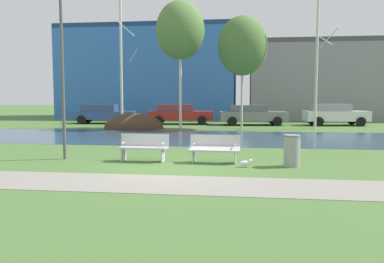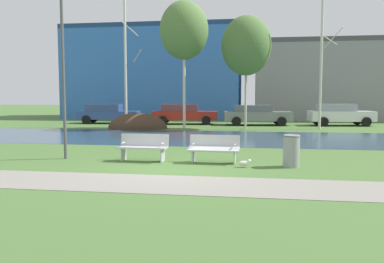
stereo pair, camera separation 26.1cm
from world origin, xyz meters
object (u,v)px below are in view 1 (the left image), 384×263
(bench_right, at_px, (214,148))
(bench_left, at_px, (143,147))
(trash_bin, at_px, (292,150))
(parked_sedan_second_red, at_px, (180,114))
(parked_wagon_fourth_white, at_px, (335,114))
(parked_van_nearest_blue, at_px, (103,113))
(streetlamp, at_px, (61,34))
(seagull, at_px, (246,163))
(parked_hatch_third_grey, at_px, (252,114))

(bench_right, bearing_deg, bench_left, 180.00)
(bench_right, bearing_deg, trash_bin, -9.37)
(parked_sedan_second_red, distance_m, parked_wagon_fourth_white, 10.99)
(parked_van_nearest_blue, bearing_deg, bench_right, -59.75)
(bench_right, height_order, parked_wagon_fourth_white, parked_wagon_fourth_white)
(streetlamp, bearing_deg, parked_sedan_second_red, 85.93)
(seagull, distance_m, streetlamp, 7.22)
(seagull, distance_m, parked_sedan_second_red, 17.91)
(parked_hatch_third_grey, bearing_deg, bench_left, -102.82)
(bench_left, relative_size, bench_right, 1.00)
(streetlamp, bearing_deg, seagull, -7.13)
(bench_right, xyz_separation_m, parked_van_nearest_blue, (-9.62, 16.49, 0.29))
(parked_van_nearest_blue, height_order, parked_sedan_second_red, parked_sedan_second_red)
(trash_bin, bearing_deg, parked_wagon_fourth_white, 74.26)
(parked_wagon_fourth_white, bearing_deg, parked_van_nearest_blue, -179.26)
(streetlamp, distance_m, parked_sedan_second_red, 16.87)
(trash_bin, distance_m, parked_sedan_second_red, 18.04)
(streetlamp, relative_size, parked_wagon_fourth_white, 1.41)
(bench_left, height_order, streetlamp, streetlamp)
(seagull, height_order, parked_van_nearest_blue, parked_van_nearest_blue)
(bench_right, bearing_deg, parked_wagon_fourth_white, 66.80)
(trash_bin, xyz_separation_m, seagull, (-1.35, -0.29, -0.36))
(seagull, bearing_deg, trash_bin, 12.18)
(parked_van_nearest_blue, bearing_deg, seagull, -58.30)
(bench_right, height_order, streetlamp, streetlamp)
(seagull, distance_m, parked_wagon_fourth_white, 18.46)
(bench_right, distance_m, trash_bin, 2.37)
(bench_left, height_order, bench_right, same)
(trash_bin, xyz_separation_m, parked_wagon_fourth_white, (4.82, 17.09, 0.30))
(parked_van_nearest_blue, height_order, parked_hatch_third_grey, parked_van_nearest_blue)
(parked_wagon_fourth_white, bearing_deg, parked_sedan_second_red, -179.26)
(bench_left, distance_m, trash_bin, 4.65)
(bench_right, distance_m, parked_wagon_fourth_white, 18.18)
(trash_bin, relative_size, streetlamp, 0.15)
(trash_bin, distance_m, seagull, 1.43)
(streetlamp, bearing_deg, parked_van_nearest_blue, 105.70)
(seagull, relative_size, parked_wagon_fourth_white, 0.09)
(bench_left, distance_m, parked_sedan_second_red, 16.63)
(bench_right, xyz_separation_m, parked_sedan_second_red, (-3.83, 16.56, 0.30))
(parked_sedan_second_red, xyz_separation_m, parked_wagon_fourth_white, (10.99, 0.14, 0.03))
(trash_bin, height_order, streetlamp, streetlamp)
(trash_bin, bearing_deg, parked_van_nearest_blue, 125.32)
(parked_van_nearest_blue, relative_size, parked_sedan_second_red, 0.96)
(bench_right, bearing_deg, parked_sedan_second_red, 103.01)
(bench_left, bearing_deg, parked_van_nearest_blue, 113.94)
(bench_left, height_order, parked_hatch_third_grey, parked_hatch_third_grey)
(bench_right, relative_size, parked_hatch_third_grey, 0.33)
(parked_sedan_second_red, distance_m, parked_hatch_third_grey, 5.25)
(trash_bin, xyz_separation_m, parked_hatch_third_grey, (-0.93, 16.69, 0.27))
(parked_wagon_fourth_white, bearing_deg, streetlamp, -126.17)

